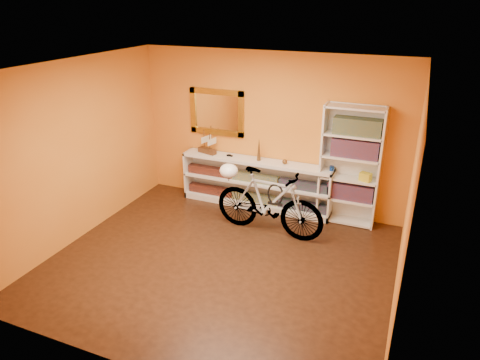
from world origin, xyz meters
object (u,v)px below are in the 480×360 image
at_px(bookcase, 350,166).
at_px(helmet, 229,171).
at_px(bicycle, 269,202).
at_px(console_unit, 256,183).

relative_size(bookcase, helmet, 6.63).
bearing_deg(bicycle, bookcase, -47.41).
bearing_deg(bicycle, console_unit, 36.24).
relative_size(bookcase, bicycle, 1.08).
xyz_separation_m(bookcase, helmet, (-1.69, -0.78, -0.04)).
height_order(console_unit, bicycle, bicycle).
distance_m(bicycle, helmet, 0.78).
height_order(console_unit, bookcase, bookcase).
distance_m(bookcase, helmet, 1.86).
xyz_separation_m(console_unit, bicycle, (0.51, -0.80, 0.09)).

